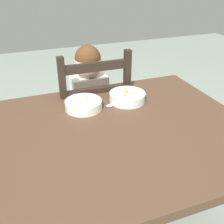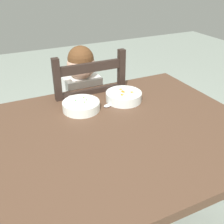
{
  "view_description": "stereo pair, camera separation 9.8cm",
  "coord_description": "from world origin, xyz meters",
  "px_view_note": "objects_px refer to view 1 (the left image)",
  "views": [
    {
      "loc": [
        -0.36,
        -0.96,
        1.38
      ],
      "look_at": [
        0.03,
        0.07,
        0.77
      ],
      "focal_mm": 43.59,
      "sensor_mm": 36.0,
      "label": 1
    },
    {
      "loc": [
        -0.45,
        -0.92,
        1.38
      ],
      "look_at": [
        0.03,
        0.07,
        0.77
      ],
      "focal_mm": 43.59,
      "sensor_mm": 36.0,
      "label": 2
    }
  ],
  "objects_px": {
    "dining_chair": "(91,121)",
    "bowl_of_carrots": "(127,97)",
    "dining_table": "(111,148)",
    "bowl_of_peas": "(84,104)",
    "spoon": "(113,105)",
    "child_figure": "(91,97)"
  },
  "relations": [
    {
      "from": "child_figure",
      "to": "spoon",
      "type": "distance_m",
      "value": 0.33
    },
    {
      "from": "dining_table",
      "to": "child_figure",
      "type": "relative_size",
      "value": 1.34
    },
    {
      "from": "bowl_of_carrots",
      "to": "spoon",
      "type": "distance_m",
      "value": 0.09
    },
    {
      "from": "dining_chair",
      "to": "bowl_of_carrots",
      "type": "distance_m",
      "value": 0.43
    },
    {
      "from": "dining_chair",
      "to": "child_figure",
      "type": "distance_m",
      "value": 0.17
    },
    {
      "from": "child_figure",
      "to": "bowl_of_carrots",
      "type": "xyz_separation_m",
      "value": [
        0.12,
        -0.29,
        0.11
      ]
    },
    {
      "from": "dining_table",
      "to": "spoon",
      "type": "bearing_deg",
      "value": 67.19
    },
    {
      "from": "bowl_of_carrots",
      "to": "spoon",
      "type": "bearing_deg",
      "value": -168.28
    },
    {
      "from": "child_figure",
      "to": "bowl_of_peas",
      "type": "bearing_deg",
      "value": -112.6
    },
    {
      "from": "child_figure",
      "to": "bowl_of_carrots",
      "type": "height_order",
      "value": "child_figure"
    },
    {
      "from": "dining_chair",
      "to": "bowl_of_peas",
      "type": "xyz_separation_m",
      "value": [
        -0.12,
        -0.3,
        0.29
      ]
    },
    {
      "from": "dining_table",
      "to": "child_figure",
      "type": "bearing_deg",
      "value": 83.41
    },
    {
      "from": "dining_table",
      "to": "spoon",
      "type": "xyz_separation_m",
      "value": [
        0.09,
        0.23,
        0.1
      ]
    },
    {
      "from": "dining_table",
      "to": "bowl_of_peas",
      "type": "xyz_separation_m",
      "value": [
        -0.06,
        0.24,
        0.12
      ]
    },
    {
      "from": "child_figure",
      "to": "bowl_of_carrots",
      "type": "bearing_deg",
      "value": -67.39
    },
    {
      "from": "dining_chair",
      "to": "spoon",
      "type": "distance_m",
      "value": 0.41
    },
    {
      "from": "bowl_of_peas",
      "to": "bowl_of_carrots",
      "type": "xyz_separation_m",
      "value": [
        0.24,
        -0.0,
        0.0
      ]
    },
    {
      "from": "dining_table",
      "to": "dining_chair",
      "type": "bearing_deg",
      "value": 83.52
    },
    {
      "from": "dining_chair",
      "to": "bowl_of_peas",
      "type": "height_order",
      "value": "dining_chair"
    },
    {
      "from": "dining_table",
      "to": "child_figure",
      "type": "xyz_separation_m",
      "value": [
        0.06,
        0.54,
        0.01
      ]
    },
    {
      "from": "dining_table",
      "to": "bowl_of_peas",
      "type": "relative_size",
      "value": 6.79
    },
    {
      "from": "dining_chair",
      "to": "bowl_of_peas",
      "type": "bearing_deg",
      "value": -112.18
    }
  ]
}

